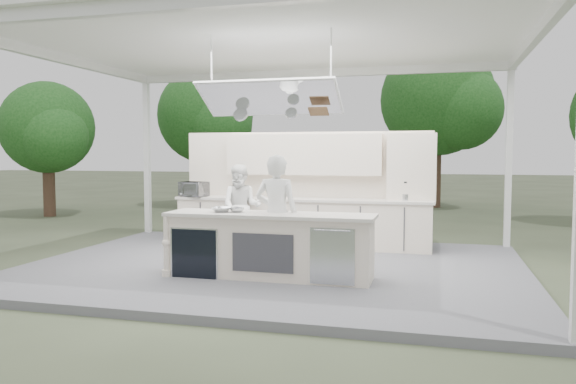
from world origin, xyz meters
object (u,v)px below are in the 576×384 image
(sous_chef, at_px, (241,207))
(demo_island, at_px, (268,245))
(back_counter, at_px, (301,222))
(head_chef, at_px, (277,215))

(sous_chef, bearing_deg, demo_island, -69.51)
(back_counter, xyz_separation_m, head_chef, (0.25, -2.60, 0.43))
(demo_island, distance_m, head_chef, 0.48)
(demo_island, height_order, sous_chef, sous_chef)
(demo_island, height_order, back_counter, same)
(demo_island, bearing_deg, sous_chef, 118.60)
(demo_island, relative_size, back_counter, 0.61)
(back_counter, xyz_separation_m, sous_chef, (-1.04, -0.57, 0.33))
(back_counter, height_order, head_chef, head_chef)
(demo_island, relative_size, sous_chef, 1.92)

